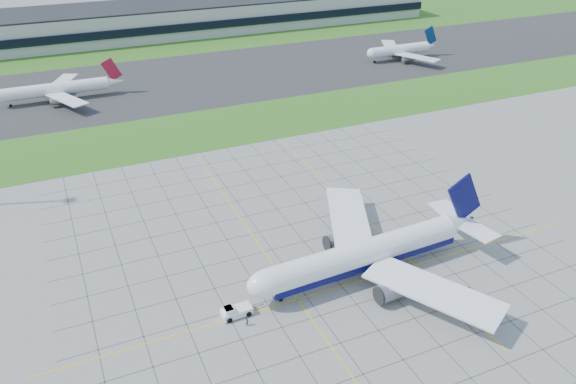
# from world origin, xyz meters

# --- Properties ---
(ground) EXTENTS (1400.00, 1400.00, 0.00)m
(ground) POSITION_xyz_m (0.00, 0.00, 0.00)
(ground) COLOR gray
(ground) RESTS_ON ground
(grass_median) EXTENTS (700.00, 35.00, 0.04)m
(grass_median) POSITION_xyz_m (0.00, 90.00, 0.02)
(grass_median) COLOR #31631C
(grass_median) RESTS_ON ground
(asphalt_taxiway) EXTENTS (700.00, 75.00, 0.04)m
(asphalt_taxiway) POSITION_xyz_m (0.00, 145.00, 0.03)
(asphalt_taxiway) COLOR #383838
(asphalt_taxiway) RESTS_ON ground
(grass_far) EXTENTS (700.00, 145.00, 0.04)m
(grass_far) POSITION_xyz_m (0.00, 255.00, 0.02)
(grass_far) COLOR #31631C
(grass_far) RESTS_ON ground
(apron_markings) EXTENTS (120.00, 130.00, 0.03)m
(apron_markings) POSITION_xyz_m (0.43, 11.09, 0.02)
(apron_markings) COLOR #474744
(apron_markings) RESTS_ON ground
(terminal) EXTENTS (260.00, 43.00, 15.80)m
(terminal) POSITION_xyz_m (40.00, 229.87, 7.89)
(terminal) COLOR #B7B7B2
(terminal) RESTS_ON ground
(airliner) EXTENTS (57.09, 57.77, 17.96)m
(airliner) POSITION_xyz_m (6.53, 0.02, 4.91)
(airliner) COLOR white
(airliner) RESTS_ON ground
(pushback_tug) EXTENTS (8.65, 3.25, 2.39)m
(pushback_tug) POSITION_xyz_m (-22.85, -1.41, 1.06)
(pushback_tug) COLOR white
(pushback_tug) RESTS_ON ground
(crew_near) EXTENTS (0.69, 0.74, 1.70)m
(crew_near) POSITION_xyz_m (-21.69, -4.87, 0.85)
(crew_near) COLOR black
(crew_near) RESTS_ON ground
(crew_far) EXTENTS (0.98, 0.97, 1.59)m
(crew_far) POSITION_xyz_m (22.22, -14.13, 0.80)
(crew_far) COLOR black
(crew_far) RESTS_ON ground
(distant_jet_1) EXTENTS (43.32, 42.66, 14.08)m
(distant_jet_1) POSITION_xyz_m (-43.43, 139.98, 4.49)
(distant_jet_1) COLOR white
(distant_jet_1) RESTS_ON ground
(distant_jet_2) EXTENTS (35.12, 42.66, 14.08)m
(distant_jet_2) POSITION_xyz_m (106.06, 134.74, 4.48)
(distant_jet_2) COLOR white
(distant_jet_2) RESTS_ON ground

